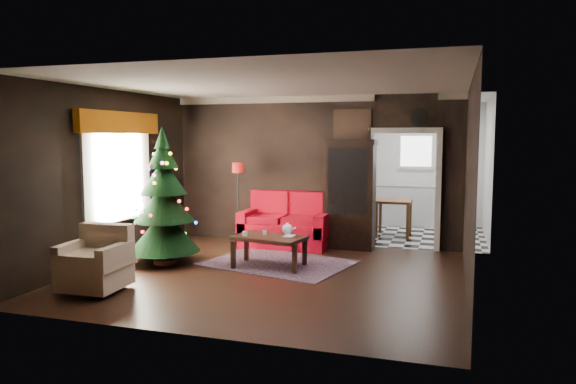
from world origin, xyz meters
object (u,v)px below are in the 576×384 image
(kitchen_table, at_px, (394,218))
(christmas_tree, at_px, (164,199))
(teapot, at_px, (287,229))
(wall_clock, at_px, (420,117))
(coffee_table, at_px, (269,251))
(curio_cabinet, at_px, (350,197))
(floor_lamp, at_px, (238,201))
(armchair, at_px, (94,257))
(loveseat, at_px, (286,220))

(kitchen_table, bearing_deg, christmas_tree, -133.14)
(teapot, height_order, wall_clock, wall_clock)
(coffee_table, relative_size, teapot, 5.46)
(coffee_table, distance_m, kitchen_table, 3.60)
(christmas_tree, bearing_deg, wall_clock, 30.38)
(curio_cabinet, bearing_deg, floor_lamp, -171.64)
(christmas_tree, xyz_separation_m, armchair, (-0.06, -1.68, -0.59))
(floor_lamp, xyz_separation_m, kitchen_table, (2.72, 1.73, -0.45))
(christmas_tree, xyz_separation_m, coffee_table, (1.70, 0.25, -0.80))
(floor_lamp, bearing_deg, coffee_table, -52.72)
(wall_clock, bearing_deg, kitchen_table, 113.75)
(teapot, bearing_deg, coffee_table, -139.96)
(floor_lamp, bearing_deg, armchair, -100.24)
(loveseat, height_order, armchair, loveseat)
(floor_lamp, xyz_separation_m, coffee_table, (1.15, -1.51, -0.58))
(curio_cabinet, relative_size, floor_lamp, 1.31)
(christmas_tree, relative_size, wall_clock, 6.78)
(teapot, xyz_separation_m, kitchen_table, (1.33, 3.05, -0.21))
(christmas_tree, bearing_deg, curio_cabinet, 38.17)
(armchair, bearing_deg, wall_clock, 42.69)
(floor_lamp, bearing_deg, christmas_tree, -107.56)
(christmas_tree, relative_size, teapot, 11.00)
(armchair, relative_size, teapot, 4.09)
(christmas_tree, xyz_separation_m, teapot, (1.94, 0.44, -0.46))
(curio_cabinet, relative_size, wall_clock, 5.94)
(wall_clock, bearing_deg, curio_cabinet, -171.47)
(armchair, relative_size, kitchen_table, 1.07)
(kitchen_table, bearing_deg, loveseat, -137.49)
(loveseat, bearing_deg, teapot, -71.61)
(loveseat, xyz_separation_m, curio_cabinet, (1.15, 0.22, 0.45))
(floor_lamp, xyz_separation_m, armchair, (-0.62, -3.43, -0.37))
(curio_cabinet, bearing_deg, loveseat, -169.17)
(christmas_tree, bearing_deg, teapot, 12.84)
(christmas_tree, relative_size, kitchen_table, 2.89)
(christmas_tree, distance_m, teapot, 2.04)
(curio_cabinet, height_order, teapot, curio_cabinet)
(christmas_tree, distance_m, coffee_table, 1.90)
(curio_cabinet, distance_m, wall_clock, 1.88)
(wall_clock, bearing_deg, coffee_table, -136.71)
(curio_cabinet, height_order, floor_lamp, curio_cabinet)
(coffee_table, height_order, wall_clock, wall_clock)
(curio_cabinet, distance_m, kitchen_table, 1.67)
(curio_cabinet, bearing_deg, teapot, -112.93)
(loveseat, relative_size, kitchen_table, 2.27)
(curio_cabinet, xyz_separation_m, christmas_tree, (-2.62, -2.06, 0.10))
(curio_cabinet, bearing_deg, kitchen_table, 65.56)
(curio_cabinet, relative_size, armchair, 2.36)
(loveseat, xyz_separation_m, armchair, (-1.54, -3.52, -0.04))
(curio_cabinet, xyz_separation_m, wall_clock, (1.20, 0.18, 1.43))
(curio_cabinet, xyz_separation_m, coffee_table, (-0.92, -1.81, -0.70))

